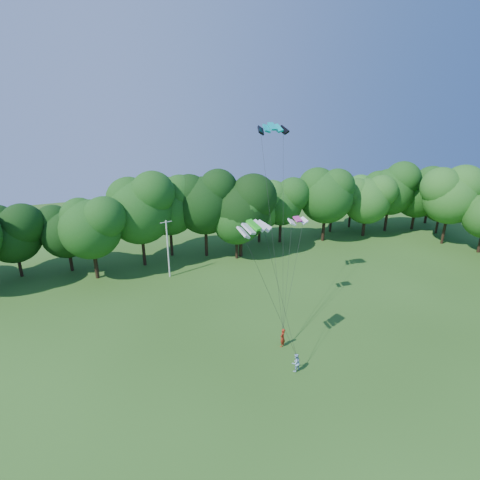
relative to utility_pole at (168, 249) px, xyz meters
name	(u,v)px	position (x,y,z in m)	size (l,w,h in m)	color
ground	(332,449)	(4.21, -30.75, -4.07)	(160.00, 160.00, 0.00)	#274A14
utility_pole	(168,249)	(0.00, 0.00, 0.00)	(1.57, 0.38, 7.91)	silver
kite_flyer_left	(283,338)	(6.62, -19.37, -3.11)	(0.70, 0.46, 1.92)	#A12814
kite_flyer_right	(296,363)	(5.97, -22.95, -3.21)	(0.84, 0.65, 1.73)	#A5CAE5
kite_teal	(272,126)	(9.63, -10.16, 15.72)	(3.24, 1.67, 0.77)	#05A4A7
kite_green	(254,225)	(2.84, -20.64, 9.06)	(3.10, 2.19, 0.67)	green
kite_pink	(298,219)	(11.30, -13.36, 6.49)	(2.08, 1.02, 0.44)	#C5368C
tree_back_center	(241,201)	(11.63, 2.95, 4.59)	(9.53, 9.53, 13.86)	black
tree_back_east	(353,191)	(36.03, 8.27, 2.76)	(7.53, 7.53, 10.95)	#362215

